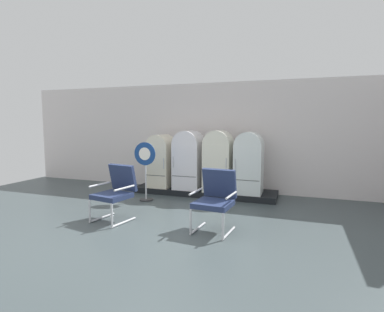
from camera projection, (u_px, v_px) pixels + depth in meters
ground at (151, 235)px, 5.09m from camera, size 12.00×10.00×0.05m
back_wall at (211, 137)px, 8.36m from camera, size 11.76×0.12×2.92m
display_plinth at (204, 191)px, 7.91m from camera, size 3.68×0.95×0.14m
refrigerator_0 at (161, 159)px, 8.13m from camera, size 0.60×0.70×1.40m
refrigerator_1 at (189, 158)px, 7.87m from camera, size 0.68×0.72×1.51m
refrigerator_2 at (218, 159)px, 7.56m from camera, size 0.67×0.64×1.52m
refrigerator_3 at (249, 161)px, 7.31m from camera, size 0.65×0.63×1.49m
armchair_left at (116, 190)px, 5.78m from camera, size 0.76×0.80×1.05m
armchair_right at (215, 197)px, 5.21m from camera, size 0.72×0.75×1.05m
sign_stand at (145, 170)px, 7.19m from camera, size 0.55×0.32×1.40m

